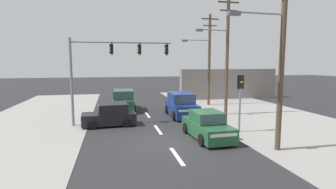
% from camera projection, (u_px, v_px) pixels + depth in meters
% --- Properties ---
extents(ground_plane, '(140.00, 140.00, 0.00)m').
position_uv_depth(ground_plane, '(168.00, 143.00, 14.08)').
color(ground_plane, '#28282B').
extents(lane_dash_near, '(0.20, 2.40, 0.01)m').
position_uv_depth(lane_dash_near, '(177.00, 156.00, 12.14)').
color(lane_dash_near, silver).
rests_on(lane_dash_near, ground).
extents(lane_dash_mid, '(0.20, 2.40, 0.01)m').
position_uv_depth(lane_dash_mid, '(158.00, 130.00, 16.99)').
color(lane_dash_mid, silver).
rests_on(lane_dash_mid, ground).
extents(lane_dash_far, '(0.20, 2.40, 0.01)m').
position_uv_depth(lane_dash_far, '(148.00, 115.00, 21.84)').
color(lane_dash_far, silver).
rests_on(lane_dash_far, ground).
extents(kerb_right_verge, '(10.00, 44.00, 0.02)m').
position_uv_depth(kerb_right_verge, '(290.00, 126.00, 17.92)').
color(kerb_right_verge, gray).
rests_on(kerb_right_verge, ground).
extents(kerb_left_verge, '(8.00, 40.00, 0.02)m').
position_uv_depth(kerb_left_verge, '(20.00, 133.00, 16.17)').
color(kerb_left_verge, gray).
rests_on(kerb_left_verge, ground).
extents(utility_pole_foreground_right, '(3.78, 0.39, 9.10)m').
position_uv_depth(utility_pole_foreground_right, '(280.00, 50.00, 12.38)').
color(utility_pole_foreground_right, '#4C3D2B').
rests_on(utility_pole_foreground_right, ground).
extents(utility_pole_midground_right, '(3.77, 0.68, 9.60)m').
position_uv_depth(utility_pole_midground_right, '(226.00, 52.00, 21.36)').
color(utility_pole_midground_right, '#4C3D2B').
rests_on(utility_pole_midground_right, ground).
extents(utility_pole_background_right, '(3.78, 0.30, 9.13)m').
position_uv_depth(utility_pole_background_right, '(208.00, 57.00, 26.49)').
color(utility_pole_background_right, '#4C3D2B').
rests_on(utility_pole_background_right, ground).
extents(traffic_signal_mast, '(6.89, 0.62, 6.00)m').
position_uv_depth(traffic_signal_mast, '(107.00, 62.00, 17.92)').
color(traffic_signal_mast, slate).
rests_on(traffic_signal_mast, ground).
extents(pedestal_signal_right_kerb, '(0.44, 0.29, 3.56)m').
position_uv_depth(pedestal_signal_right_kerb, '(240.00, 94.00, 16.08)').
color(pedestal_signal_right_kerb, slate).
rests_on(pedestal_signal_right_kerb, ground).
extents(shopfront_wall_far, '(12.00, 1.00, 3.60)m').
position_uv_depth(shopfront_wall_far, '(228.00, 84.00, 31.71)').
color(shopfront_wall_far, gray).
rests_on(shopfront_wall_far, ground).
extents(suv_receding_far, '(2.24, 4.62, 1.90)m').
position_uv_depth(suv_receding_far, '(124.00, 101.00, 23.80)').
color(suv_receding_far, '#235633').
rests_on(suv_receding_far, ground).
extents(suv_oncoming_near, '(2.10, 4.56, 1.90)m').
position_uv_depth(suv_oncoming_near, '(181.00, 105.00, 21.24)').
color(suv_oncoming_near, navy).
rests_on(suv_oncoming_near, ground).
extents(hatchback_kerbside_parked, '(3.72, 1.95, 1.53)m').
position_uv_depth(hatchback_kerbside_parked, '(110.00, 116.00, 18.00)').
color(hatchback_kerbside_parked, black).
rests_on(hatchback_kerbside_parked, ground).
extents(sedan_oncoming_mid, '(2.03, 4.31, 1.56)m').
position_uv_depth(sedan_oncoming_mid, '(207.00, 126.00, 15.03)').
color(sedan_oncoming_mid, '#235633').
rests_on(sedan_oncoming_mid, ground).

